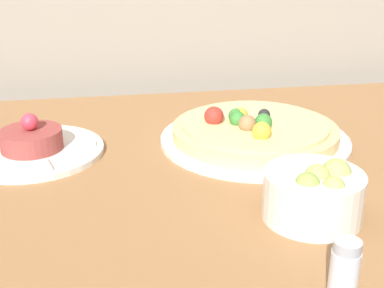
# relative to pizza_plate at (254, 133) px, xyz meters

# --- Properties ---
(dining_table) EXTENTS (1.43, 0.82, 0.72)m
(dining_table) POSITION_rel_pizza_plate_xyz_m (-0.08, -0.08, -0.11)
(dining_table) COLOR olive
(dining_table) RESTS_ON ground_plane
(pizza_plate) EXTENTS (0.34, 0.34, 0.07)m
(pizza_plate) POSITION_rel_pizza_plate_xyz_m (0.00, 0.00, 0.00)
(pizza_plate) COLOR silver
(pizza_plate) RESTS_ON dining_table
(tartare_plate) EXTENTS (0.24, 0.24, 0.07)m
(tartare_plate) POSITION_rel_pizza_plate_xyz_m (-0.38, 0.01, -0.00)
(tartare_plate) COLOR silver
(tartare_plate) RESTS_ON dining_table
(small_bowl) EXTENTS (0.13, 0.13, 0.08)m
(small_bowl) POSITION_rel_pizza_plate_xyz_m (0.00, -0.27, 0.02)
(small_bowl) COLOR silver
(small_bowl) RESTS_ON dining_table
(salt_shaker) EXTENTS (0.03, 0.03, 0.07)m
(salt_shaker) POSITION_rel_pizza_plate_xyz_m (-0.03, -0.44, 0.02)
(salt_shaker) COLOR silver
(salt_shaker) RESTS_ON dining_table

